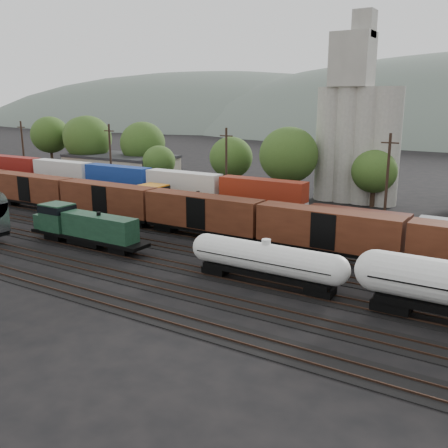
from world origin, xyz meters
The scene contains 11 objects.
ground centered at (0.00, 0.00, 0.00)m, with size 600.00×600.00×0.00m, color black.
tracks centered at (0.00, 0.00, 0.05)m, with size 180.00×33.20×0.20m.
green_locomotive centered at (-14.24, -5.00, 2.40)m, with size 15.81×2.79×4.18m.
tank_car_a centered at (8.72, -5.00, 2.37)m, with size 15.08×2.70×3.95m.
orange_locomotive centered at (-11.93, 10.00, 2.53)m, with size 17.71×2.95×4.43m.
boxcar_string centered at (10.64, 5.00, 3.12)m, with size 169.00×2.90×4.20m.
container_wall centered at (2.72, 15.00, 2.92)m, with size 160.70×2.60×5.80m.
grain_silo centered at (3.28, 36.00, 11.26)m, with size 13.40×5.00×29.00m.
industrial_sheds centered at (6.63, 35.25, 2.56)m, with size 119.38×17.26×5.10m.
tree_band centered at (-11.16, 37.84, 6.98)m, with size 164.10×22.53×12.92m.
utility_poles centered at (0.00, 22.00, 6.21)m, with size 122.20×0.36×12.00m.
Camera 1 is at (27.57, -42.20, 15.88)m, focal length 40.00 mm.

